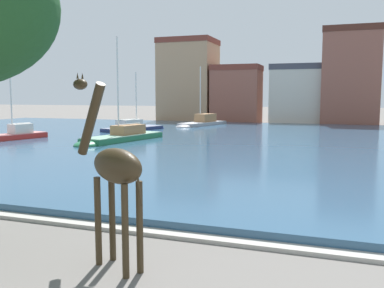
% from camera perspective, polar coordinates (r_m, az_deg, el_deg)
% --- Properties ---
extents(harbor_water, '(87.36, 46.01, 0.36)m').
position_cam_1_polar(harbor_water, '(34.85, 9.49, 0.13)').
color(harbor_water, '#2D5170').
rests_on(harbor_water, ground).
extents(quay_edge_coping, '(87.36, 0.50, 0.12)m').
position_cam_1_polar(quay_edge_coping, '(12.97, -8.55, -11.43)').
color(quay_edge_coping, '#ADA89E').
rests_on(quay_edge_coping, ground).
extents(giraffe_statue, '(2.52, 1.50, 4.63)m').
position_cam_1_polar(giraffe_statue, '(9.91, -10.60, -3.36)').
color(giraffe_statue, '#382B19').
rests_on(giraffe_statue, ground).
extents(sailboat_green, '(3.87, 9.59, 8.71)m').
position_cam_1_polar(sailboat_green, '(34.60, -9.94, 0.71)').
color(sailboat_green, '#236B42').
rests_on(sailboat_green, ground).
extents(sailboat_navy, '(4.59, 8.52, 6.54)m').
position_cam_1_polar(sailboat_navy, '(45.57, -7.57, 2.09)').
color(sailboat_navy, navy).
rests_on(sailboat_navy, ground).
extents(sailboat_grey, '(4.50, 9.37, 7.60)m').
position_cam_1_polar(sailboat_grey, '(52.14, 1.16, 2.78)').
color(sailboat_grey, '#939399').
rests_on(sailboat_grey, ground).
extents(sailboat_red, '(2.93, 6.04, 7.19)m').
position_cam_1_polar(sailboat_red, '(38.64, -23.18, 0.90)').
color(sailboat_red, red).
rests_on(sailboat_red, ground).
extents(townhouse_corner_house, '(8.21, 7.05, 12.59)m').
position_cam_1_polar(townhouse_corner_house, '(65.14, -0.48, 8.60)').
color(townhouse_corner_house, tan).
rests_on(townhouse_corner_house, ground).
extents(townhouse_end_terrace, '(6.97, 5.16, 8.42)m').
position_cam_1_polar(townhouse_end_terrace, '(62.06, 6.08, 6.73)').
color(townhouse_end_terrace, '#8E5142').
rests_on(townhouse_end_terrace, ground).
extents(townhouse_tall_gabled, '(8.02, 5.32, 8.38)m').
position_cam_1_polar(townhouse_tall_gabled, '(61.26, 14.42, 6.54)').
color(townhouse_tall_gabled, beige).
rests_on(townhouse_tall_gabled, ground).
extents(townhouse_wide_warehouse, '(7.36, 6.24, 12.98)m').
position_cam_1_polar(townhouse_wide_warehouse, '(60.54, 20.72, 8.51)').
color(townhouse_wide_warehouse, '#8E5142').
rests_on(townhouse_wide_warehouse, ground).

